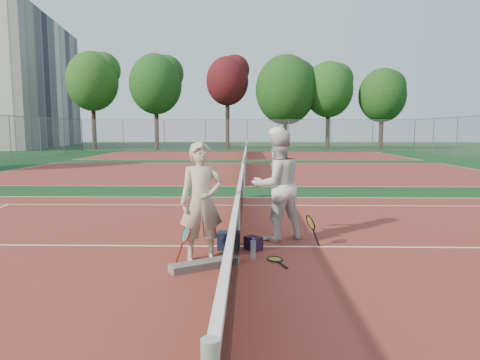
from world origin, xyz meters
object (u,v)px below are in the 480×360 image
(racket_spare, at_px, (275,259))
(net_main, at_px, (239,218))
(sports_bag_navy, at_px, (229,240))
(racket_black_held, at_px, (310,231))
(racket_red, at_px, (186,244))
(apartment_block, at_px, (13,84))
(player_b, at_px, (277,186))
(sports_bag_purple, at_px, (253,243))
(player_a, at_px, (201,202))
(water_bottle, at_px, (253,250))

(racket_spare, bearing_deg, net_main, 18.18)
(sports_bag_navy, bearing_deg, racket_black_held, 5.82)
(racket_red, xyz_separation_m, racket_black_held, (2.05, 0.86, -0.00))
(racket_red, bearing_deg, apartment_block, 87.24)
(racket_red, distance_m, racket_spare, 1.42)
(net_main, distance_m, player_b, 1.01)
(racket_red, relative_size, sports_bag_purple, 2.01)
(net_main, bearing_deg, racket_black_held, -0.82)
(player_b, relative_size, racket_spare, 3.38)
(net_main, relative_size, player_b, 5.41)
(apartment_block, height_order, racket_red, apartment_block)
(sports_bag_navy, bearing_deg, racket_red, -131.30)
(player_a, distance_m, sports_bag_navy, 1.07)
(apartment_block, relative_size, sports_bag_navy, 57.50)
(apartment_block, distance_m, player_b, 52.49)
(player_b, bearing_deg, player_a, 22.72)
(player_a, bearing_deg, sports_bag_purple, 22.72)
(net_main, distance_m, racket_red, 1.21)
(player_a, bearing_deg, racket_black_held, 10.04)
(racket_spare, xyz_separation_m, sports_bag_purple, (-0.33, 0.58, 0.10))
(apartment_block, xyz_separation_m, sports_bag_navy, (27.83, -44.16, -7.35))
(player_b, height_order, racket_black_held, player_b)
(racket_black_held, xyz_separation_m, sports_bag_purple, (-0.99, -0.18, -0.17))
(net_main, height_order, racket_spare, net_main)
(racket_black_held, height_order, sports_bag_purple, racket_black_held)
(player_a, height_order, sports_bag_navy, player_a)
(player_b, height_order, racket_spare, player_b)
(player_a, xyz_separation_m, racket_spare, (1.15, 0.00, -0.91))
(sports_bag_navy, relative_size, sports_bag_purple, 1.36)
(sports_bag_purple, bearing_deg, net_main, 142.18)
(racket_red, height_order, water_bottle, racket_red)
(sports_bag_navy, bearing_deg, apartment_block, 122.22)
(net_main, xyz_separation_m, racket_spare, (0.59, -0.78, -0.49))
(player_b, xyz_separation_m, racket_spare, (-0.11, -1.31, -1.00))
(sports_bag_purple, distance_m, water_bottle, 0.53)
(net_main, relative_size, player_a, 5.91)
(player_b, relative_size, racket_black_held, 3.58)
(racket_red, xyz_separation_m, sports_bag_navy, (0.63, 0.72, -0.13))
(racket_spare, bearing_deg, water_bottle, 62.73)
(apartment_block, bearing_deg, sports_bag_purple, -57.41)
(racket_spare, xyz_separation_m, sports_bag_navy, (-0.76, 0.62, 0.14))
(sports_bag_purple, xyz_separation_m, water_bottle, (-0.01, -0.53, 0.04))
(net_main, relative_size, sports_bag_purple, 38.95)
(player_b, relative_size, sports_bag_purple, 7.20)
(player_b, bearing_deg, sports_bag_navy, 15.22)
(racket_spare, bearing_deg, racket_black_held, -59.88)
(racket_red, distance_m, racket_black_held, 2.22)
(net_main, xyz_separation_m, player_b, (0.70, 0.53, 0.50))
(net_main, bearing_deg, apartment_block, 122.47)
(player_a, height_order, racket_black_held, player_a)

